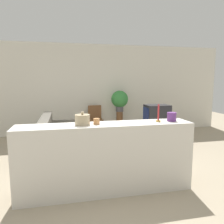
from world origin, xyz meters
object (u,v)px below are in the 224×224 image
(television, at_px, (157,115))
(potted_plant, at_px, (120,100))
(decorative_bowl, at_px, (82,120))
(couch, at_px, (59,142))
(wooden_chair, at_px, (95,119))

(television, bearing_deg, potted_plant, 127.67)
(television, height_order, decorative_bowl, decorative_bowl)
(decorative_bowl, bearing_deg, couch, 102.04)
(television, bearing_deg, wooden_chair, 144.37)
(couch, bearing_deg, potted_plant, 41.76)
(television, xyz_separation_m, decorative_bowl, (-2.12, -2.29, 0.37))
(couch, height_order, potted_plant, potted_plant)
(television, height_order, potted_plant, potted_plant)
(wooden_chair, distance_m, decorative_bowl, 3.46)
(wooden_chair, bearing_deg, decorative_bowl, -100.86)
(television, bearing_deg, decorative_bowl, -132.72)
(wooden_chair, relative_size, potted_plant, 1.42)
(television, xyz_separation_m, wooden_chair, (-1.48, 1.06, -0.22))
(couch, distance_m, television, 2.58)
(television, xyz_separation_m, potted_plant, (-0.76, 0.98, 0.34))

